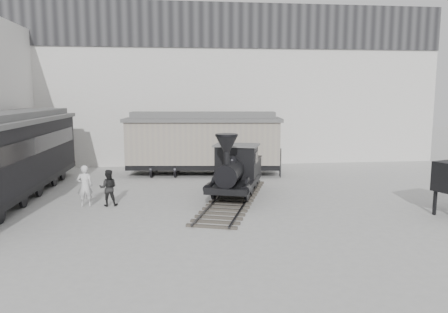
{
  "coord_description": "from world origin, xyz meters",
  "views": [
    {
      "loc": [
        -1.98,
        -16.23,
        4.92
      ],
      "look_at": [
        0.39,
        3.99,
        2.0
      ],
      "focal_mm": 35.0,
      "sensor_mm": 36.0,
      "label": 1
    }
  ],
  "objects": [
    {
      "name": "north_wall",
      "position": [
        0.0,
        14.98,
        5.55
      ],
      "size": [
        34.0,
        2.51,
        11.0
      ],
      "color": "silver",
      "rests_on": "ground"
    },
    {
      "name": "visitor_a",
      "position": [
        -5.87,
        3.12,
        0.92
      ],
      "size": [
        0.73,
        0.54,
        1.85
      ],
      "primitive_type": "imported",
      "rotation": [
        0.0,
        0.0,
        3.29
      ],
      "color": "silver",
      "rests_on": "ground"
    },
    {
      "name": "ground",
      "position": [
        0.0,
        0.0,
        0.0
      ],
      "size": [
        90.0,
        90.0,
        0.0
      ],
      "primitive_type": "plane",
      "color": "#9E9E9B"
    },
    {
      "name": "visitor_b",
      "position": [
        -4.86,
        3.13,
        0.81
      ],
      "size": [
        0.81,
        0.64,
        1.62
      ],
      "primitive_type": "imported",
      "rotation": [
        0.0,
        0.0,
        3.17
      ],
      "color": "black",
      "rests_on": "ground"
    },
    {
      "name": "locomotive",
      "position": [
        0.94,
        4.03,
        1.17
      ],
      "size": [
        4.67,
        9.1,
        3.16
      ],
      "rotation": [
        0.0,
        0.0,
        -0.32
      ],
      "color": "#3B352F",
      "rests_on": "ground"
    },
    {
      "name": "passenger_coach",
      "position": [
        -9.6,
        4.84,
        2.09
      ],
      "size": [
        3.45,
        14.23,
        3.79
      ],
      "rotation": [
        0.0,
        0.0,
        -0.03
      ],
      "color": "black",
      "rests_on": "ground"
    },
    {
      "name": "boxcar",
      "position": [
        -0.15,
        10.23,
        2.02
      ],
      "size": [
        9.68,
        4.0,
        3.85
      ],
      "rotation": [
        0.0,
        0.0,
        -0.12
      ],
      "color": "black",
      "rests_on": "ground"
    }
  ]
}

